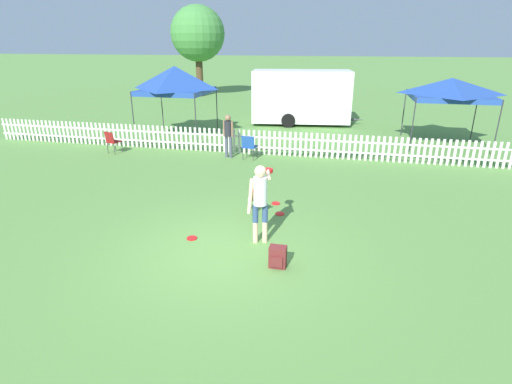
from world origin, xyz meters
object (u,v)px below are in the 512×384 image
object	(u,v)px
handler_person	(261,195)
folding_chair_blue_left	(249,145)
tree_left_grove	(198,34)
equipment_trailer	(301,96)
frisbee_near_handler	(192,238)
backpack_on_grass	(278,257)
canopy_tent_main	(175,80)
canopy_tent_secondary	(451,89)
spectator_standing	(228,132)
frisbee_near_dog	(280,214)
frisbee_midfield	(276,203)
leaping_dog	(254,196)
folding_chair_center	(112,140)

from	to	relation	value
handler_person	folding_chair_blue_left	xyz separation A→B (m)	(-1.71, 6.04, -0.53)
handler_person	tree_left_grove	distance (m)	24.87
equipment_trailer	tree_left_grove	world-z (taller)	tree_left_grove
frisbee_near_handler	backpack_on_grass	world-z (taller)	backpack_on_grass
canopy_tent_main	canopy_tent_secondary	size ratio (longest dim) A/B	1.02
frisbee_near_handler	folding_chair_blue_left	size ratio (longest dim) A/B	0.25
frisbee_near_handler	backpack_on_grass	distance (m)	2.13
folding_chair_blue_left	spectator_standing	distance (m)	0.90
folding_chair_blue_left	canopy_tent_main	bearing A→B (deg)	-30.54
frisbee_near_dog	canopy_tent_secondary	xyz separation A→B (m)	(5.34, 8.46, 2.24)
frisbee_midfield	canopy_tent_secondary	world-z (taller)	canopy_tent_secondary
handler_person	canopy_tent_main	distance (m)	10.85
handler_person	frisbee_near_handler	distance (m)	1.81
handler_person	leaping_dog	size ratio (longest dim) A/B	1.67
handler_person	folding_chair_center	world-z (taller)	handler_person
folding_chair_blue_left	equipment_trailer	bearing A→B (deg)	-90.97
frisbee_midfield	tree_left_grove	size ratio (longest dim) A/B	0.03
spectator_standing	equipment_trailer	world-z (taller)	equipment_trailer
frisbee_near_handler	folding_chair_blue_left	xyz separation A→B (m)	(-0.25, 6.26, 0.52)
folding_chair_center	canopy_tent_main	distance (m)	4.07
leaping_dog	spectator_standing	size ratio (longest dim) A/B	0.65
folding_chair_blue_left	canopy_tent_secondary	bearing A→B (deg)	-144.66
frisbee_midfield	equipment_trailer	bearing A→B (deg)	93.52
frisbee_near_handler	frisbee_near_dog	bearing A→B (deg)	46.31
canopy_tent_main	equipment_trailer	bearing A→B (deg)	38.91
leaping_dog	tree_left_grove	bearing A→B (deg)	-85.11
handler_person	canopy_tent_secondary	bearing A→B (deg)	42.61
canopy_tent_main	canopy_tent_secondary	bearing A→B (deg)	4.24
frisbee_near_handler	tree_left_grove	size ratio (longest dim) A/B	0.03
folding_chair_center	spectator_standing	xyz separation A→B (m)	(4.43, 0.42, 0.43)
canopy_tent_secondary	spectator_standing	bearing A→B (deg)	-154.77
tree_left_grove	equipment_trailer	bearing A→B (deg)	-46.85
frisbee_midfield	equipment_trailer	xyz separation A→B (m)	(-0.68, 11.02, 1.38)
canopy_tent_main	canopy_tent_secondary	world-z (taller)	canopy_tent_main
folding_chair_blue_left	canopy_tent_main	world-z (taller)	canopy_tent_main
handler_person	canopy_tent_secondary	xyz separation A→B (m)	(5.51, 9.95, 1.19)
folding_chair_center	equipment_trailer	size ratio (longest dim) A/B	0.15
handler_person	canopy_tent_secondary	distance (m)	11.43
handler_person	frisbee_near_handler	xyz separation A→B (m)	(-1.46, -0.22, -1.05)
frisbee_midfield	frisbee_near_dog	bearing A→B (deg)	-71.42
leaping_dog	spectator_standing	xyz separation A→B (m)	(-2.06, 4.84, 0.45)
frisbee_near_handler	frisbee_midfield	distance (m)	2.74
backpack_on_grass	canopy_tent_secondary	xyz separation A→B (m)	(4.98, 10.89, 2.04)
canopy_tent_secondary	equipment_trailer	bearing A→B (deg)	152.83
handler_person	canopy_tent_main	xyz separation A→B (m)	(-5.71, 9.12, 1.38)
folding_chair_center	spectator_standing	size ratio (longest dim) A/B	0.54
equipment_trailer	spectator_standing	bearing A→B (deg)	-111.93
handler_person	tree_left_grove	world-z (taller)	tree_left_grove
folding_chair_center	backpack_on_grass	bearing A→B (deg)	155.65
frisbee_midfield	folding_chair_center	size ratio (longest dim) A/B	0.26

